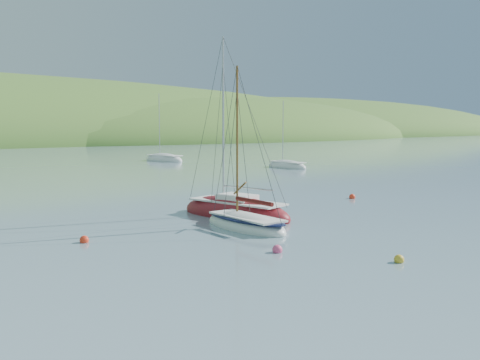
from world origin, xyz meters
TOP-DOWN VIEW (x-y plane):
  - ground at (0.00, 0.00)m, footprint 700.00×700.00m
  - daysailer_white at (1.25, 6.96)m, footprint 2.37×6.20m
  - sloop_red at (3.01, 10.31)m, footprint 4.61×8.49m
  - distant_sloop_b at (23.61, 57.15)m, footprint 4.30×8.34m
  - distant_sloop_d at (30.36, 36.23)m, footprint 2.55×6.74m
  - mooring_buoys at (3.03, 5.43)m, footprint 22.54×14.49m

SIDE VIEW (x-z plane):
  - ground at x=0.00m, z-range 0.00..0.00m
  - mooring_buoys at x=3.03m, z-range -0.12..0.36m
  - distant_sloop_d at x=30.36m, z-range -4.59..4.93m
  - distant_sloop_b at x=23.61m, z-range -5.48..5.86m
  - daysailer_white at x=1.25m, z-range -4.52..4.95m
  - sloop_red at x=3.01m, z-range -5.75..6.19m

